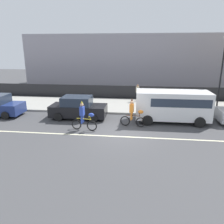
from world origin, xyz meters
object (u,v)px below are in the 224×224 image
(parked_van_white, at_px, (173,104))
(parked_car_black, at_px, (78,108))
(parade_cyclist_orange, at_px, (133,114))
(parade_cyclist_cobalt, at_px, (84,118))
(street_lamp_post, at_px, (223,62))
(pedestrian_onlooker, at_px, (137,92))

(parked_van_white, distance_m, parked_car_black, 6.85)
(parade_cyclist_orange, relative_size, parked_car_black, 0.47)
(parade_cyclist_cobalt, bearing_deg, parked_car_black, 113.21)
(parade_cyclist_cobalt, xyz_separation_m, parade_cyclist_orange, (3.05, 1.06, 0.00))
(parade_cyclist_cobalt, xyz_separation_m, street_lamp_post, (9.70, 5.20, 3.15))
(parked_van_white, xyz_separation_m, pedestrian_onlooker, (-2.51, 5.35, -0.27))
(parked_van_white, xyz_separation_m, parked_car_black, (-6.83, 0.02, -0.50))
(parked_van_white, height_order, pedestrian_onlooker, parked_van_white)
(parade_cyclist_orange, distance_m, parked_car_black, 4.31)
(parade_cyclist_cobalt, xyz_separation_m, parked_van_white, (5.80, 2.39, 0.44))
(parade_cyclist_cobalt, xyz_separation_m, pedestrian_onlooker, (3.29, 7.75, 0.17))
(parade_cyclist_orange, distance_m, street_lamp_post, 8.44)
(pedestrian_onlooker, bearing_deg, parade_cyclist_orange, -92.02)
(parked_van_white, height_order, parked_car_black, parked_van_white)
(parked_car_black, bearing_deg, parade_cyclist_orange, -18.36)
(parade_cyclist_orange, distance_m, pedestrian_onlooker, 6.70)
(parade_cyclist_orange, xyz_separation_m, parked_car_black, (-4.09, 1.36, -0.06))
(parade_cyclist_cobalt, xyz_separation_m, parked_car_black, (-1.04, 2.41, -0.06))
(parked_car_black, bearing_deg, pedestrian_onlooker, 50.96)
(parked_van_white, bearing_deg, street_lamp_post, 35.69)
(parade_cyclist_cobalt, relative_size, parked_car_black, 0.47)
(street_lamp_post, relative_size, pedestrian_onlooker, 3.62)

